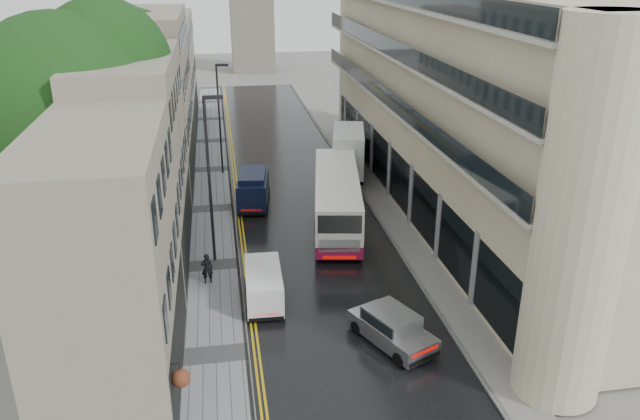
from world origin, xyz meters
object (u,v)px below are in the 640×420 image
object	(u,v)px
cream_bus	(317,220)
lamp_post_far	(220,120)
white_van	(248,302)
silver_hatchback	(400,350)
white_lorry	(334,159)
tree_far	(114,103)
lamp_post_near	(209,182)
navy_van	(238,196)
pedestrian	(207,268)
tree_near	(70,145)

from	to	relation	value
cream_bus	lamp_post_far	xyz separation A→B (m)	(-5.16, 13.81, 2.66)
cream_bus	white_van	distance (m)	8.59
silver_hatchback	lamp_post_far	xyz separation A→B (m)	(-6.61, 25.78, 3.46)
white_lorry	white_van	size ratio (longest dim) A/B	1.87
lamp_post_far	silver_hatchback	bearing A→B (deg)	-68.84
tree_far	silver_hatchback	xyz separation A→B (m)	(13.76, -24.01, -5.44)
silver_hatchback	lamp_post_near	world-z (taller)	lamp_post_near
white_van	navy_van	size ratio (longest dim) A/B	0.82
white_lorry	silver_hatchback	bearing A→B (deg)	-81.86
silver_hatchback	lamp_post_far	distance (m)	26.84
tree_far	lamp_post_near	distance (m)	14.73
silver_hatchback	pedestrian	xyz separation A→B (m)	(-7.74, 8.25, 0.14)
white_lorry	navy_van	xyz separation A→B (m)	(-7.18, -4.53, -0.71)
silver_hatchback	white_van	distance (m)	7.47
lamp_post_near	lamp_post_far	size ratio (longest dim) A/B	1.10
silver_hatchback	white_van	world-z (taller)	white_van
white_lorry	pedestrian	world-z (taller)	white_lorry
silver_hatchback	white_van	xyz separation A→B (m)	(-5.86, 4.63, 0.12)
pedestrian	lamp_post_near	distance (m)	4.54
navy_van	lamp_post_far	world-z (taller)	lamp_post_far
cream_bus	white_van	size ratio (longest dim) A/B	2.93
lamp_post_near	navy_van	bearing A→B (deg)	77.19
tree_far	lamp_post_far	bearing A→B (deg)	13.92
lamp_post_far	pedestrian	bearing A→B (deg)	-86.90
tree_far	lamp_post_near	size ratio (longest dim) A/B	1.38
white_lorry	white_van	bearing A→B (deg)	-100.87
tree_far	lamp_post_near	xyz separation A→B (m)	(6.40, -13.18, -1.58)
tree_near	lamp_post_far	world-z (taller)	tree_near
white_van	cream_bus	bearing A→B (deg)	60.74
tree_near	lamp_post_far	xyz separation A→B (m)	(7.45, 14.77, -2.69)
lamp_post_far	navy_van	bearing A→B (deg)	-77.27
white_lorry	silver_hatchback	world-z (taller)	white_lorry
white_van	navy_van	world-z (taller)	navy_van
pedestrian	lamp_post_far	world-z (taller)	lamp_post_far
cream_bus	lamp_post_near	xyz separation A→B (m)	(-5.91, -1.14, 3.05)
tree_far	white_lorry	distance (m)	15.91
cream_bus	white_van	world-z (taller)	cream_bus
cream_bus	navy_van	bearing A→B (deg)	137.20
silver_hatchback	pedestrian	size ratio (longest dim) A/B	2.53
cream_bus	lamp_post_near	distance (m)	6.75
white_van	navy_van	bearing A→B (deg)	91.21
silver_hatchback	white_van	size ratio (longest dim) A/B	1.04
cream_bus	navy_van	world-z (taller)	cream_bus
tree_near	lamp_post_near	world-z (taller)	tree_near
tree_far	white_van	xyz separation A→B (m)	(7.90, -19.38, -5.32)
white_lorry	lamp_post_near	distance (m)	14.50
lamp_post_near	pedestrian	bearing A→B (deg)	-97.45
pedestrian	navy_van	bearing A→B (deg)	-105.61
cream_bus	pedestrian	xyz separation A→B (m)	(-6.28, -3.73, -0.66)
silver_hatchback	lamp_post_near	xyz separation A→B (m)	(-7.36, 10.83, 3.85)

